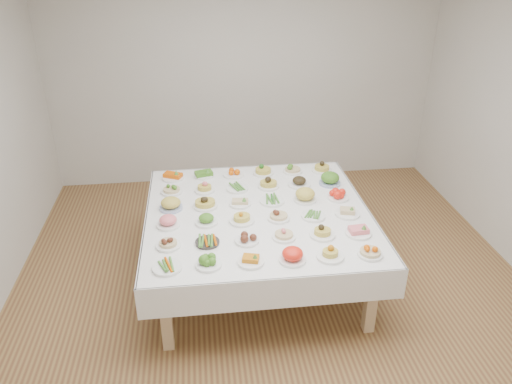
{
  "coord_description": "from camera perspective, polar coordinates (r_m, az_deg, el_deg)",
  "views": [
    {
      "loc": [
        -0.63,
        -3.85,
        3.03
      ],
      "look_at": [
        -0.12,
        0.3,
        0.88
      ],
      "focal_mm": 35.0,
      "sensor_mm": 36.0,
      "label": 1
    }
  ],
  "objects": [
    {
      "name": "dish_28",
      "position": [
        5.11,
        4.97,
        1.24
      ],
      "size": [
        0.23,
        0.23,
        0.12
      ],
      "color": "white",
      "rests_on": "display_table"
    },
    {
      "name": "dish_32",
      "position": [
        5.31,
        -2.6,
        2.27
      ],
      "size": [
        0.22,
        0.22,
        0.1
      ],
      "color": "white",
      "rests_on": "display_table"
    },
    {
      "name": "dish_18",
      "position": [
        4.71,
        -9.72,
        -1.19
      ],
      "size": [
        0.23,
        0.23,
        0.14
      ],
      "color": "#4C66B2",
      "rests_on": "display_table"
    },
    {
      "name": "display_table",
      "position": [
        4.67,
        0.22,
        -3.01
      ],
      "size": [
        2.08,
        2.08,
        0.75
      ],
      "color": "white",
      "rests_on": "ground"
    },
    {
      "name": "room_envelope",
      "position": [
        4.08,
        2.22,
        10.12
      ],
      "size": [
        5.02,
        5.02,
        2.81
      ],
      "color": "olive",
      "rests_on": "ground"
    },
    {
      "name": "dish_19",
      "position": [
        4.71,
        -5.85,
        -1.01
      ],
      "size": [
        0.23,
        0.23,
        0.14
      ],
      "color": "white",
      "rests_on": "display_table"
    },
    {
      "name": "dish_29",
      "position": [
        5.17,
        8.46,
        1.6
      ],
      "size": [
        0.24,
        0.24,
        0.14
      ],
      "color": "#4C66B2",
      "rests_on": "display_table"
    },
    {
      "name": "dish_14",
      "position": [
        4.45,
        -1.63,
        -2.88
      ],
      "size": [
        0.22,
        0.22,
        0.11
      ],
      "color": "white",
      "rests_on": "display_table"
    },
    {
      "name": "dish_2",
      "position": [
        3.93,
        -0.61,
        -7.74
      ],
      "size": [
        0.21,
        0.21,
        0.08
      ],
      "color": "white",
      "rests_on": "display_table"
    },
    {
      "name": "dish_12",
      "position": [
        4.45,
        -10.02,
        -3.26
      ],
      "size": [
        0.21,
        0.21,
        0.11
      ],
      "color": "white",
      "rests_on": "display_table"
    },
    {
      "name": "dish_10",
      "position": [
        4.28,
        7.61,
        -4.42
      ],
      "size": [
        0.21,
        0.21,
        0.12
      ],
      "color": "white",
      "rests_on": "display_table"
    },
    {
      "name": "dish_24",
      "position": [
        5.02,
        -9.64,
        0.45
      ],
      "size": [
        0.21,
        0.21,
        0.11
      ],
      "color": "white",
      "rests_on": "display_table"
    },
    {
      "name": "dish_16",
      "position": [
        4.56,
        6.55,
        -2.66
      ],
      "size": [
        0.22,
        0.22,
        0.05
      ],
      "color": "white",
      "rests_on": "display_table"
    },
    {
      "name": "dish_33",
      "position": [
        5.34,
        0.83,
        2.61
      ],
      "size": [
        0.21,
        0.21,
        0.13
      ],
      "color": "white",
      "rests_on": "display_table"
    },
    {
      "name": "dish_15",
      "position": [
        4.49,
        2.61,
        -2.52
      ],
      "size": [
        0.2,
        0.2,
        0.12
      ],
      "color": "white",
      "rests_on": "display_table"
    },
    {
      "name": "dish_21",
      "position": [
        4.79,
        1.83,
        -0.9
      ],
      "size": [
        0.23,
        0.23,
        0.06
      ],
      "color": "white",
      "rests_on": "display_table"
    },
    {
      "name": "dish_23",
      "position": [
        4.9,
        9.38,
        -0.29
      ],
      "size": [
        0.21,
        0.21,
        0.1
      ],
      "color": "white",
      "rests_on": "display_table"
    },
    {
      "name": "dish_9",
      "position": [
        4.23,
        3.22,
        -4.77
      ],
      "size": [
        0.2,
        0.2,
        0.1
      ],
      "color": "white",
      "rests_on": "display_table"
    },
    {
      "name": "dish_27",
      "position": [
        5.05,
        1.44,
        1.16
      ],
      "size": [
        0.21,
        0.21,
        0.13
      ],
      "color": "white",
      "rests_on": "display_table"
    },
    {
      "name": "dish_22",
      "position": [
        4.81,
        5.64,
        -0.34
      ],
      "size": [
        0.24,
        0.24,
        0.13
      ],
      "color": "white",
      "rests_on": "display_table"
    },
    {
      "name": "dish_30",
      "position": [
        5.31,
        -9.48,
        1.93
      ],
      "size": [
        0.23,
        0.23,
        0.11
      ],
      "color": "white",
      "rests_on": "display_table"
    },
    {
      "name": "dish_25",
      "position": [
        5.0,
        -5.91,
        0.52
      ],
      "size": [
        0.2,
        0.2,
        0.11
      ],
      "color": "white",
      "rests_on": "display_table"
    },
    {
      "name": "dish_0",
      "position": [
        3.93,
        -10.13,
        -8.34
      ],
      "size": [
        0.24,
        0.23,
        0.06
      ],
      "color": "white",
      "rests_on": "display_table"
    },
    {
      "name": "dish_4",
      "position": [
        4.02,
        8.49,
        -6.82
      ],
      "size": [
        0.22,
        0.22,
        0.12
      ],
      "color": "white",
      "rests_on": "display_table"
    },
    {
      "name": "dish_5",
      "position": [
        4.1,
        12.95,
        -6.45
      ],
      "size": [
        0.2,
        0.2,
        0.12
      ],
      "color": "white",
      "rests_on": "display_table"
    },
    {
      "name": "dish_20",
      "position": [
        4.73,
        -1.83,
        -1.07
      ],
      "size": [
        0.2,
        0.2,
        0.09
      ],
      "color": "white",
      "rests_on": "display_table"
    },
    {
      "name": "dish_3",
      "position": [
        3.94,
        4.2,
        -7.06
      ],
      "size": [
        0.24,
        0.24,
        0.14
      ],
      "color": "white",
      "rests_on": "display_table"
    },
    {
      "name": "dish_34",
      "position": [
        5.39,
        4.22,
        2.8
      ],
      "size": [
        0.2,
        0.2,
        0.12
      ],
      "color": "white",
      "rests_on": "display_table"
    },
    {
      "name": "dish_26",
      "position": [
        5.03,
        -2.17,
        0.52
      ],
      "size": [
        0.23,
        0.22,
        0.05
      ],
      "color": "white",
      "rests_on": "display_table"
    },
    {
      "name": "dish_1",
      "position": [
        3.9,
        -5.46,
        -7.87
      ],
      "size": [
        0.2,
        0.2,
        0.1
      ],
      "color": "white",
      "rests_on": "display_table"
    },
    {
      "name": "dish_11",
      "position": [
        4.36,
        11.64,
        -4.27
      ],
      "size": [
        0.22,
        0.22,
        0.1
      ],
      "color": "white",
      "rests_on": "display_table"
    },
    {
      "name": "dish_6",
      "position": [
        4.17,
        -10.03,
        -5.56
      ],
      "size": [
        0.2,
        0.2,
        0.11
      ],
      "color": "white",
      "rests_on": "display_table"
    },
    {
      "name": "dish_17",
      "position": [
        4.64,
        10.41,
        -2.23
      ],
      "size": [
        0.23,
        0.23,
        0.09
      ],
      "color": "white",
      "rests_on": "display_table"
    },
    {
      "name": "dish_7",
      "position": [
        4.18,
        -5.58,
        -5.62
      ],
      "size": [
        0.2,
        0.2,
        0.05
      ],
      "color": "#2E2C29",
      "rests_on": "display_table"
    },
    {
      "name": "dish_31",
      "position": [
        5.31,
        -5.99,
        2.14
      ],
      "size": [
        0.2,
        0.2,
        0.1
      ],
      "color": "white",
      "rests_on": "display_table"
    },
    {
      "name": "dish_35",
      "position": [
        5.45,
        7.55,
        2.96
      ],
      "size": [
        0.23,
        0.22,
        0.13
      ],
      "color": "white",
      "rests_on": "display_table"
    },
    {
      "name": "dish_8",
      "position": [
        4.17,
        -1.06,
        -5.2
      ],
      "size": [
        0.2,
        0.2,
        0.09
      ],
      "color": "white",
      "rests_on": "display_table"
    },
    {
      "name": "dish_13",
      "position": [
        4.45,
        -5.7,
        -3.09
      ],
      "size": [
        0.2,
        0.2,
        0.11
      ],
      "color": "white",
      "rests_on": "display_table"
    }
  ]
}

